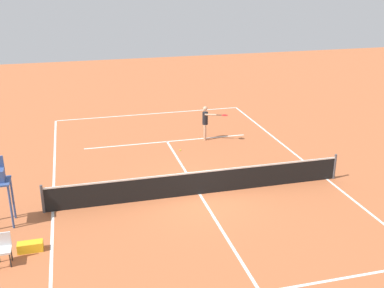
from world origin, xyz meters
name	(u,v)px	position (x,y,z in m)	size (l,w,h in m)	color
ground_plane	(200,194)	(0.00, 0.00, 0.00)	(60.00, 60.00, 0.00)	#B76038
court_lines	(200,194)	(0.00, 0.00, 0.00)	(11.03, 22.32, 0.01)	white
tennis_net	(200,182)	(0.00, 0.00, 0.50)	(11.63, 0.10, 1.07)	#4C4C51
player_serving	(206,120)	(-1.98, -5.91, 1.05)	(1.19, 0.94, 1.75)	#D8A884
tennis_ball	(180,150)	(-0.34, -4.69, 0.03)	(0.07, 0.07, 0.07)	#CCE033
courtside_chair_near	(3,247)	(6.76, 2.93, 0.53)	(0.44, 0.46, 0.95)	#262626
equipment_bag	(30,247)	(6.08, 2.44, 0.15)	(0.76, 0.32, 0.30)	yellow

